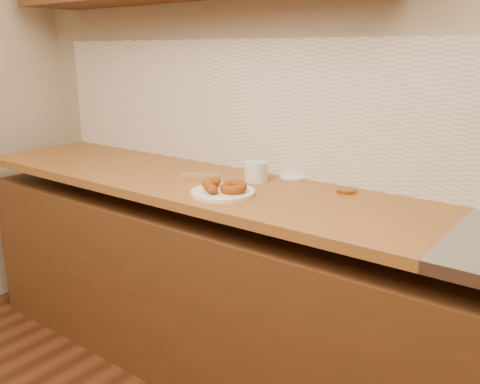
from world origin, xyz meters
name	(u,v)px	position (x,y,z in m)	size (l,w,h in m)	color
wall_back	(356,76)	(0.00, 2.00, 1.35)	(4.00, 0.02, 2.70)	tan
base_cabinet	(308,324)	(0.00, 1.69, 0.39)	(3.60, 0.60, 0.77)	#542D17
butcher_block	(186,181)	(-0.65, 1.69, 0.88)	(2.30, 0.62, 0.04)	#94572A
backsplash	(352,114)	(0.00, 1.99, 1.20)	(3.60, 0.02, 0.60)	silver
donut_plate	(223,192)	(-0.34, 1.57, 0.91)	(0.26, 0.26, 0.01)	silver
ring_donut	(233,187)	(-0.29, 1.58, 0.93)	(0.11, 0.11, 0.04)	#8A4C11
fried_dough_chunks	(211,185)	(-0.38, 1.55, 0.93)	(0.13, 0.16, 0.04)	#8A4C11
plastic_tub	(256,171)	(-0.36, 1.82, 0.94)	(0.10, 0.10, 0.09)	silver
tub_lid	(292,177)	(-0.26, 1.97, 0.90)	(0.12, 0.12, 0.01)	silver
brass_jar_lid	(346,191)	(0.04, 1.89, 0.91)	(0.08, 0.08, 0.01)	#9D691C
wooden_utensil	(200,175)	(-0.60, 1.73, 0.91)	(0.18, 0.02, 0.01)	#A37F4A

